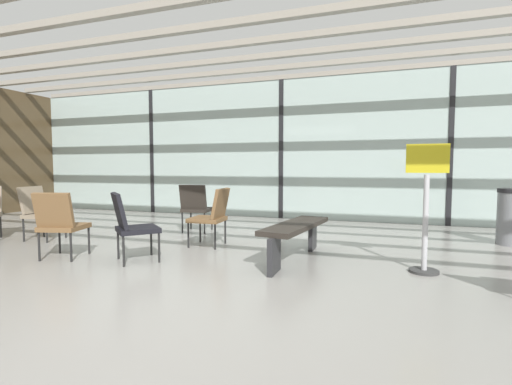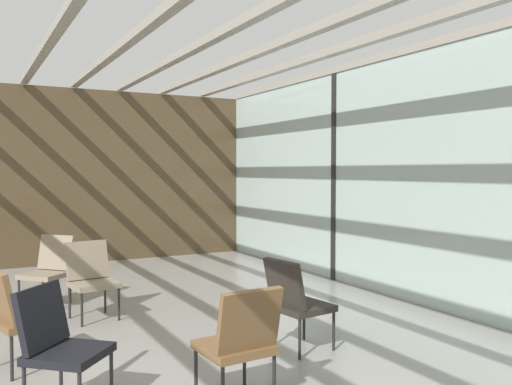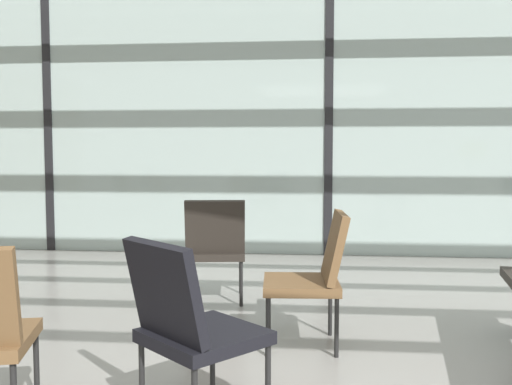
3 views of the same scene
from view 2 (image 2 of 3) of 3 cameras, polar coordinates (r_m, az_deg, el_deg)
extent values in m
cube|color=black|center=(8.41, 8.45, 1.61)|extent=(0.10, 0.12, 3.18)
cube|color=#473823|center=(10.29, -20.30, 1.61)|extent=(0.10, 11.20, 3.18)
sphere|color=#9D9DA0|center=(14.40, 22.53, 2.94)|extent=(2.08, 2.08, 2.08)
sphere|color=black|center=(11.90, 24.18, 4.46)|extent=(0.28, 0.28, 0.28)
cube|color=brown|center=(5.12, -22.90, -12.43)|extent=(0.58, 0.58, 0.06)
cube|color=brown|center=(5.00, -25.30, -9.89)|extent=(0.50, 0.26, 0.44)
cylinder|color=black|center=(5.07, -19.72, -15.07)|extent=(0.03, 0.03, 0.37)
cylinder|color=black|center=(5.44, -21.50, -13.88)|extent=(0.03, 0.03, 0.37)
cylinder|color=black|center=(4.93, -24.39, -15.65)|extent=(0.03, 0.03, 0.37)
cube|color=#7F705B|center=(7.23, -21.40, -8.11)|extent=(0.68, 0.68, 0.06)
cube|color=#7F705B|center=(7.35, -20.35, -5.95)|extent=(0.44, 0.43, 0.44)
cylinder|color=black|center=(7.25, -23.74, -9.85)|extent=(0.03, 0.03, 0.37)
cylinder|color=black|center=(6.98, -21.13, -10.27)|extent=(0.03, 0.03, 0.37)
cylinder|color=black|center=(7.56, -21.59, -9.32)|extent=(0.03, 0.03, 0.37)
cylinder|color=black|center=(7.30, -19.02, -9.69)|extent=(0.03, 0.03, 0.37)
cube|color=#7F705B|center=(6.47, -16.75, -9.27)|extent=(0.54, 0.54, 0.06)
cube|color=#7F705B|center=(6.62, -17.41, -6.81)|extent=(0.21, 0.50, 0.44)
cylinder|color=black|center=(6.25, -17.91, -11.70)|extent=(0.03, 0.03, 0.37)
cylinder|color=black|center=(6.39, -14.27, -11.35)|extent=(0.03, 0.03, 0.37)
cylinder|color=black|center=(6.64, -19.09, -10.89)|extent=(0.03, 0.03, 0.37)
cylinder|color=black|center=(6.78, -15.64, -10.59)|extent=(0.03, 0.03, 0.37)
cube|color=brown|center=(4.10, -2.30, -16.00)|extent=(0.51, 0.51, 0.06)
cube|color=brown|center=(3.85, -0.68, -13.33)|extent=(0.17, 0.49, 0.44)
cylinder|color=black|center=(4.44, -1.23, -17.47)|extent=(0.03, 0.03, 0.37)
cylinder|color=black|center=(4.25, -6.37, -18.39)|extent=(0.03, 0.03, 0.37)
cylinder|color=black|center=(4.11, 1.94, -19.15)|extent=(0.03, 0.03, 0.37)
cube|color=black|center=(4.17, -19.13, -15.78)|extent=(0.68, 0.68, 0.06)
cube|color=black|center=(4.22, -21.68, -12.08)|extent=(0.45, 0.43, 0.44)
cylinder|color=black|center=(4.31, -15.02, -18.16)|extent=(0.03, 0.03, 0.37)
cylinder|color=black|center=(4.52, -19.91, -17.25)|extent=(0.03, 0.03, 0.37)
cube|color=#28231E|center=(5.22, 4.88, -11.96)|extent=(0.54, 0.54, 0.06)
cube|color=#28231E|center=(5.03, 3.02, -9.59)|extent=(0.49, 0.20, 0.44)
cylinder|color=black|center=(5.27, 8.20, -14.27)|extent=(0.03, 0.03, 0.37)
cylinder|color=black|center=(5.57, 5.09, -13.36)|extent=(0.03, 0.03, 0.37)
cylinder|color=black|center=(5.00, 4.63, -15.19)|extent=(0.03, 0.03, 0.37)
cylinder|color=black|center=(5.31, 1.58, -14.13)|extent=(0.03, 0.03, 0.37)
camera|label=1|loc=(3.41, -100.27, -8.89)|focal=25.69mm
camera|label=3|loc=(3.97, -57.88, -4.92)|focal=40.29mm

